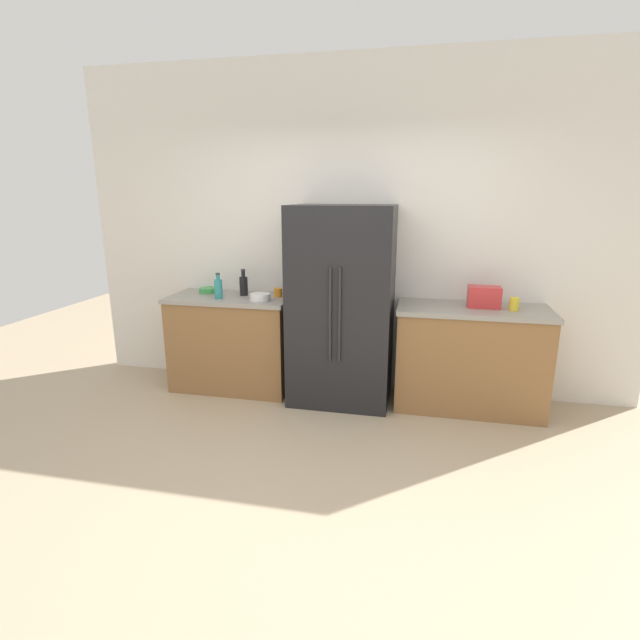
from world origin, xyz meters
name	(u,v)px	position (x,y,z in m)	size (l,w,h in m)	color
ground_plane	(307,483)	(0.00, 0.00, 0.00)	(10.58, 10.58, 0.00)	tan
kitchen_back_panel	(352,231)	(0.00, 1.82, 1.53)	(5.29, 0.10, 3.07)	silver
counter_left	(233,342)	(-1.11, 1.47, 0.46)	(1.18, 0.60, 0.93)	olive
counter_right	(470,358)	(1.13, 1.47, 0.46)	(1.30, 0.60, 0.93)	olive
refrigerator	(342,306)	(-0.02, 1.42, 0.89)	(0.90, 0.69, 1.78)	black
toaster	(484,297)	(1.21, 1.50, 1.02)	(0.27, 0.16, 0.18)	red
bottle_a	(244,285)	(-1.00, 1.54, 1.03)	(0.08, 0.08, 0.26)	black
bottle_b	(218,288)	(-1.18, 1.35, 1.02)	(0.08, 0.08, 0.24)	teal
cup_a	(514,304)	(1.44, 1.43, 0.98)	(0.08, 0.08, 0.11)	yellow
cup_b	(278,292)	(-0.66, 1.55, 0.97)	(0.08, 0.08, 0.08)	orange
bowl_a	(260,297)	(-0.77, 1.36, 0.96)	(0.19, 0.19, 0.06)	white
bowl_b	(208,290)	(-1.39, 1.59, 0.95)	(0.18, 0.18, 0.05)	green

